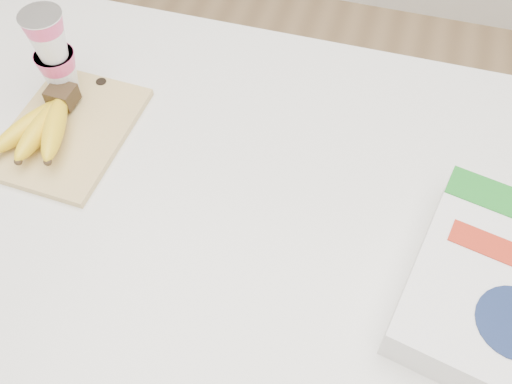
# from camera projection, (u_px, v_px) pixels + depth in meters

# --- Properties ---
(room) EXTENTS (4.00, 4.00, 4.00)m
(room) POSITION_uv_depth(u_px,v_px,m) (232.00, 51.00, 0.66)
(room) COLOR tan
(room) RESTS_ON ground
(table) EXTENTS (1.35, 0.90, 1.02)m
(table) POSITION_uv_depth(u_px,v_px,m) (244.00, 328.00, 1.35)
(table) COLOR white
(table) RESTS_ON ground
(cutting_board) EXTENTS (0.22, 0.29, 0.01)m
(cutting_board) POSITION_uv_depth(u_px,v_px,m) (69.00, 131.00, 1.03)
(cutting_board) COLOR #D8B777
(cutting_board) RESTS_ON table
(bananas) EXTENTS (0.14, 0.19, 0.06)m
(bananas) POSITION_uv_depth(u_px,v_px,m) (43.00, 124.00, 0.99)
(bananas) COLOR #382816
(bananas) RESTS_ON cutting_board
(yogurt_stack) EXTENTS (0.08, 0.08, 0.17)m
(yogurt_stack) POSITION_uv_depth(u_px,v_px,m) (53.00, 52.00, 1.00)
(yogurt_stack) COLOR white
(yogurt_stack) RESTS_ON cutting_board
(cereal_box) EXTENTS (0.27, 0.35, 0.07)m
(cereal_box) POSITION_uv_depth(u_px,v_px,m) (490.00, 284.00, 0.82)
(cereal_box) COLOR white
(cereal_box) RESTS_ON table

